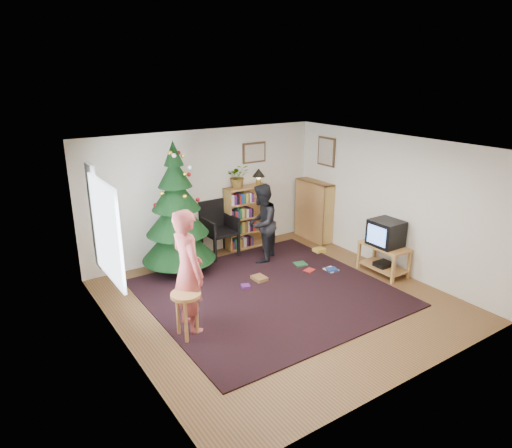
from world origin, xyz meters
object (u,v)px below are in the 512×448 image
table_lamp (259,174)px  stool (186,303)px  picture_right (326,152)px  bookshelf_right (314,210)px  crt_tv (386,233)px  tv_stand (384,257)px  person_standing (188,271)px  potted_plant (238,176)px  bookshelf_back (247,216)px  person_by_chair (262,223)px  armchair (217,226)px  christmas_tree (177,220)px  picture_back (254,153)px

table_lamp → stool: bearing=-138.9°
picture_right → table_lamp: bearing=155.7°
bookshelf_right → crt_tv: bookshelf_right is taller
tv_stand → table_lamp: size_ratio=2.55×
person_standing → tv_stand: bearing=-95.4°
crt_tv → potted_plant: potted_plant is taller
picture_right → bookshelf_right: size_ratio=0.46×
table_lamp → bookshelf_back: bearing=180.0°
stool → person_by_chair: bearing=35.1°
tv_stand → person_by_chair: (-1.53, 1.72, 0.45)m
stool → person_standing: 0.45m
crt_tv → stool: (-3.93, 0.03, -0.25)m
bookshelf_back → person_standing: 3.37m
armchair → potted_plant: size_ratio=2.28×
christmas_tree → person_standing: size_ratio=1.35×
bookshelf_right → potted_plant: size_ratio=2.70×
bookshelf_right → picture_right: bearing=-140.0°
crt_tv → person_standing: bearing=176.4°
armchair → picture_right: bearing=-15.3°
bookshelf_right → tv_stand: (-0.12, -2.12, -0.34)m
bookshelf_back → bookshelf_right: 1.53m
picture_right → potted_plant: bearing=161.9°
person_by_chair → bookshelf_right: bearing=155.1°
christmas_tree → tv_stand: (3.09, -2.14, -0.69)m
bookshelf_back → christmas_tree: bearing=-166.9°
christmas_tree → person_standing: christmas_tree is taller
potted_plant → picture_back: bearing=15.7°
person_by_chair → stool: bearing=-3.3°
stool → crt_tv: bearing=-0.5°
christmas_tree → crt_tv: size_ratio=4.55×
person_by_chair → potted_plant: size_ratio=3.19×
picture_back → bookshelf_right: 1.84m
stool → potted_plant: bearing=46.5°
potted_plant → stool: bearing=-133.5°
picture_right → potted_plant: (-1.80, 0.59, -0.41)m
picture_back → person_standing: picture_back is taller
tv_stand → stool: (-3.93, 0.03, 0.21)m
tv_stand → crt_tv: crt_tv is taller
table_lamp → christmas_tree: bearing=-168.8°
picture_right → potted_plant: size_ratio=1.25×
picture_right → crt_tv: bearing=-97.5°
tv_stand → potted_plant: 3.22m
stool → person_by_chair: person_by_chair is taller
crt_tv → armchair: size_ratio=0.49×
bookshelf_back → armchair: 0.73m
person_standing → crt_tv: bearing=-95.4°
picture_back → potted_plant: (-0.48, -0.14, -0.41)m
crt_tv → bookshelf_right: bearing=86.7°
christmas_tree → tv_stand: 3.82m
person_standing → person_by_chair: person_standing is taller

